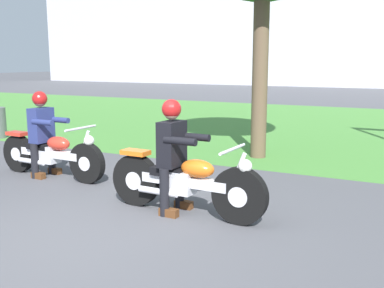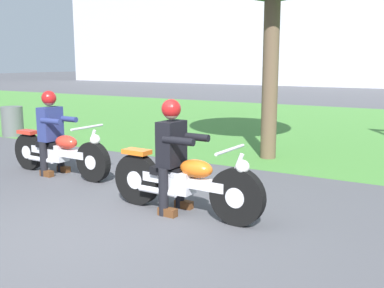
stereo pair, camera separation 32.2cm
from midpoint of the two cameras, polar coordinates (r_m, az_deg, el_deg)
name	(u,v)px [view 1 (the left image)]	position (r m, az deg, el deg)	size (l,w,h in m)	color
ground	(88,235)	(5.19, -14.77, -11.07)	(120.00, 120.00, 0.00)	#4C4C51
grass_verge	(303,125)	(13.82, 13.14, 2.34)	(60.00, 12.00, 0.01)	#478438
motorcycle_lead	(185,182)	(5.57, -2.56, -4.84)	(2.15, 0.66, 0.90)	black
rider_lead	(173,147)	(5.57, -4.05, -0.39)	(0.56, 0.48, 1.42)	black
motorcycle_follow	(51,154)	(7.74, -18.47, -1.18)	(2.17, 0.66, 0.87)	black
rider_follow	(42,127)	(7.80, -19.47, 2.01)	(0.56, 0.48, 1.40)	black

